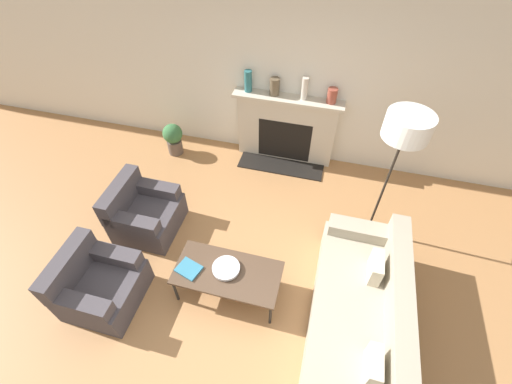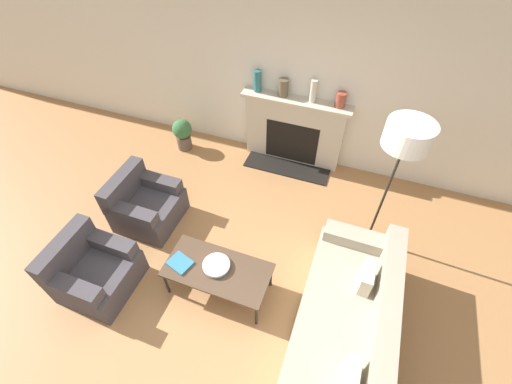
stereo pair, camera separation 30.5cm
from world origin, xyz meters
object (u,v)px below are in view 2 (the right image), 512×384
(armchair_near, at_px, (93,271))
(potted_plant, at_px, (183,133))
(coffee_table, at_px, (218,271))
(mantel_vase_right, at_px, (341,100))
(couch, at_px, (345,330))
(mantel_vase_center_left, at_px, (283,88))
(bowl, at_px, (216,265))
(mantel_vase_left, at_px, (258,81))
(book, at_px, (180,263))
(mantel_vase_center_right, at_px, (313,91))
(fireplace, at_px, (294,131))
(floor_lamp, at_px, (406,142))
(armchair_far, at_px, (145,205))

(armchair_near, bearing_deg, potted_plant, 5.87)
(coffee_table, bearing_deg, mantel_vase_right, 73.88)
(couch, bearing_deg, mantel_vase_right, -165.18)
(mantel_vase_center_left, bearing_deg, potted_plant, -166.65)
(mantel_vase_center_left, height_order, potted_plant, mantel_vase_center_left)
(bowl, xyz_separation_m, mantel_vase_left, (-0.45, 2.60, 0.83))
(armchair_near, bearing_deg, book, -69.47)
(couch, distance_m, mantel_vase_left, 3.53)
(mantel_vase_center_right, xyz_separation_m, mantel_vase_right, (0.40, 0.00, -0.06))
(bowl, relative_size, mantel_vase_center_left, 1.21)
(coffee_table, bearing_deg, fireplace, 86.92)
(book, height_order, mantel_vase_left, mantel_vase_left)
(mantel_vase_center_right, bearing_deg, potted_plant, -169.44)
(floor_lamp, bearing_deg, bowl, -140.44)
(mantel_vase_center_left, bearing_deg, mantel_vase_right, 0.00)
(couch, bearing_deg, coffee_table, -94.85)
(armchair_far, distance_m, potted_plant, 1.62)
(mantel_vase_center_left, xyz_separation_m, mantel_vase_right, (0.84, 0.00, -0.02))
(book, bearing_deg, mantel_vase_center_right, 90.50)
(mantel_vase_center_right, bearing_deg, couch, -67.77)
(armchair_far, xyz_separation_m, mantel_vase_center_right, (1.77, 1.97, 1.02))
(book, bearing_deg, mantel_vase_right, 83.10)
(coffee_table, xyz_separation_m, book, (-0.43, -0.08, 0.04))
(couch, relative_size, coffee_table, 1.90)
(fireplace, bearing_deg, couch, -63.80)
(mantel_vase_right, bearing_deg, mantel_vase_center_left, 180.00)
(armchair_near, distance_m, mantel_vase_left, 3.37)
(bowl, distance_m, floor_lamp, 2.40)
(couch, bearing_deg, armchair_far, -105.09)
(mantel_vase_right, bearing_deg, couch, -75.18)
(floor_lamp, relative_size, mantel_vase_center_left, 7.40)
(fireplace, xyz_separation_m, armchair_far, (-1.55, -1.96, -0.27))
(armchair_far, bearing_deg, mantel_vase_center_right, -41.88)
(armchair_far, height_order, mantel_vase_right, mantel_vase_right)
(mantel_vase_center_left, bearing_deg, book, -97.44)
(floor_lamp, bearing_deg, armchair_near, -149.01)
(armchair_near, relative_size, mantel_vase_center_left, 3.12)
(couch, distance_m, mantel_vase_right, 3.00)
(armchair_near, relative_size, mantel_vase_right, 3.73)
(mantel_vase_right, bearing_deg, mantel_vase_center_right, 180.00)
(potted_plant, bearing_deg, armchair_near, -84.13)
(mantel_vase_left, height_order, mantel_vase_right, mantel_vase_left)
(mantel_vase_center_left, height_order, mantel_vase_center_right, mantel_vase_center_right)
(bowl, xyz_separation_m, mantel_vase_right, (0.78, 2.60, 0.77))
(coffee_table, bearing_deg, floor_lamp, 40.50)
(fireplace, height_order, floor_lamp, floor_lamp)
(mantel_vase_center_left, bearing_deg, armchair_far, -123.98)
(mantel_vase_center_right, bearing_deg, mantel_vase_right, 0.00)
(mantel_vase_right, bearing_deg, book, -113.71)
(armchair_far, relative_size, mantel_vase_left, 2.49)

